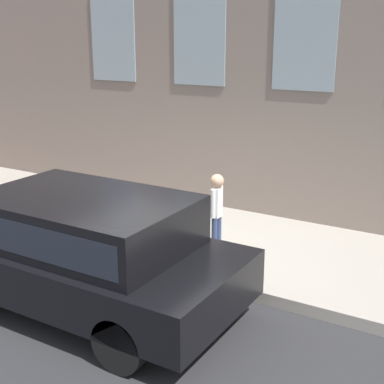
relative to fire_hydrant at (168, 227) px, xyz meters
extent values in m
plane|color=#2D2D30|center=(-0.49, -0.12, -0.61)|extent=(80.00, 80.00, 0.00)
cube|color=#A8A093|center=(1.05, -0.12, -0.53)|extent=(3.07, 60.00, 0.17)
cube|color=#8C9EA8|center=(2.57, -1.17, 2.85)|extent=(0.03, 1.13, 1.76)
cube|color=#8C9EA8|center=(2.57, 0.93, 2.85)|extent=(0.03, 1.13, 1.76)
cube|color=#8C9EA8|center=(2.57, 3.03, 2.85)|extent=(0.03, 1.13, 1.76)
cylinder|color=gold|center=(0.00, 0.00, -0.42)|extent=(0.33, 0.33, 0.04)
cylinder|color=gold|center=(0.00, 0.00, -0.08)|extent=(0.24, 0.24, 0.73)
sphere|color=#A4891E|center=(0.00, 0.00, 0.29)|extent=(0.25, 0.25, 0.25)
cylinder|color=black|center=(0.00, 0.00, 0.37)|extent=(0.08, 0.08, 0.10)
cylinder|color=gold|center=(0.00, -0.17, 0.01)|extent=(0.09, 0.10, 0.09)
cylinder|color=gold|center=(0.00, 0.17, 0.01)|extent=(0.09, 0.10, 0.09)
cylinder|color=navy|center=(0.28, -0.69, -0.12)|extent=(0.09, 0.09, 0.63)
cylinder|color=navy|center=(0.41, -0.69, -0.12)|extent=(0.09, 0.09, 0.63)
cube|color=white|center=(0.35, -0.69, 0.43)|extent=(0.17, 0.12, 0.48)
cylinder|color=white|center=(0.22, -0.69, 0.44)|extent=(0.07, 0.07, 0.45)
cylinder|color=white|center=(0.47, -0.69, 0.44)|extent=(0.07, 0.07, 0.45)
sphere|color=tan|center=(0.35, -0.69, 0.77)|extent=(0.21, 0.21, 0.21)
cylinder|color=black|center=(-0.86, 1.59, -0.29)|extent=(0.24, 0.65, 0.65)
cylinder|color=black|center=(-2.64, -1.13, -0.29)|extent=(0.24, 0.65, 0.65)
cylinder|color=black|center=(-0.86, -1.13, -0.29)|extent=(0.24, 0.65, 0.65)
cube|color=black|center=(-1.75, 0.23, 0.01)|extent=(2.02, 4.39, 0.60)
cube|color=black|center=(-1.75, 0.12, 0.63)|extent=(1.78, 2.72, 0.64)
cube|color=#1E232D|center=(-1.75, 0.12, 0.63)|extent=(1.79, 2.51, 0.41)
camera|label=1|loc=(-6.60, -4.40, 2.91)|focal=50.00mm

